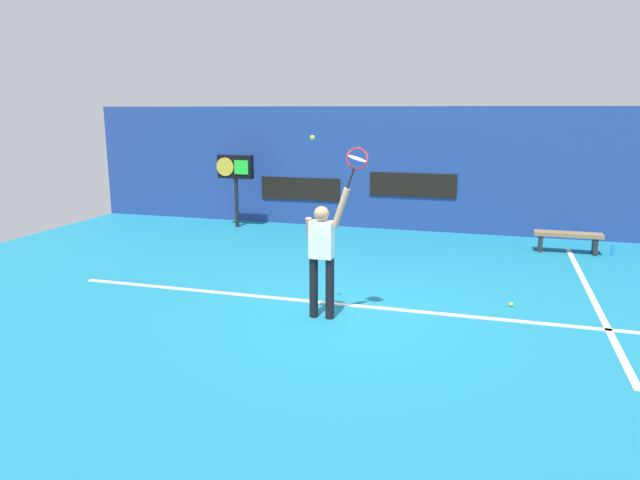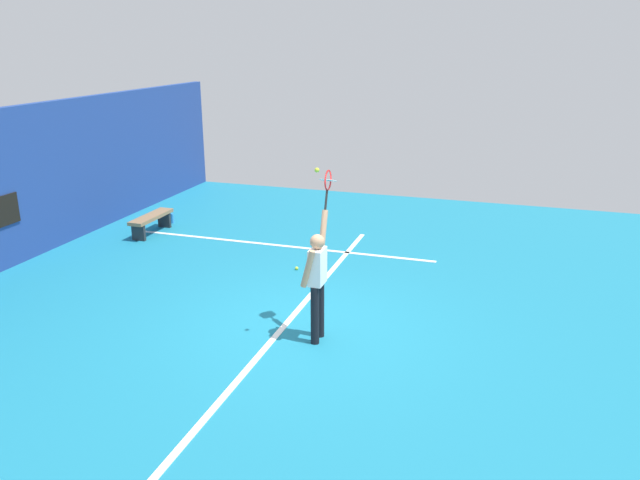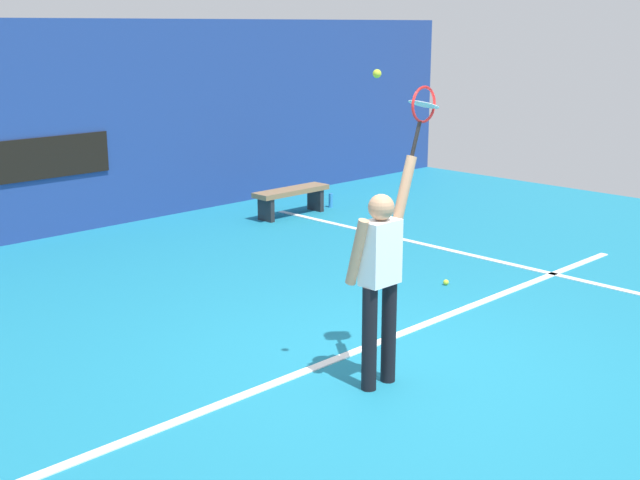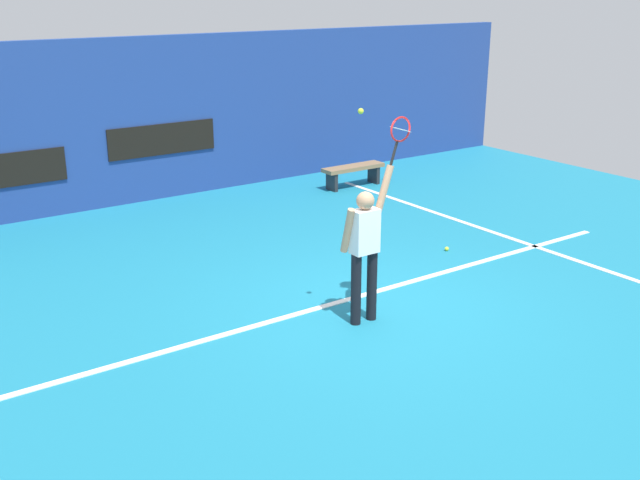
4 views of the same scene
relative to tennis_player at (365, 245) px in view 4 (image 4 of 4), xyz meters
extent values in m
plane|color=teal|center=(0.39, 0.24, -1.01)|extent=(18.00, 18.00, 0.00)
cube|color=navy|center=(0.39, 6.95, 0.55)|extent=(18.00, 0.20, 3.13)
cube|color=black|center=(0.39, 6.83, 0.17)|extent=(2.20, 0.03, 0.60)
cube|color=black|center=(-2.61, 6.83, -0.05)|extent=(2.20, 0.03, 0.60)
cube|color=white|center=(0.39, 0.64, -1.00)|extent=(10.00, 0.10, 0.01)
cube|color=white|center=(4.04, 2.24, -1.00)|extent=(0.10, 7.00, 0.01)
cylinder|color=black|center=(-0.13, 0.00, -0.55)|extent=(0.13, 0.13, 0.92)
cylinder|color=black|center=(0.12, 0.00, -0.55)|extent=(0.13, 0.13, 0.92)
cube|color=white|center=(-0.01, 0.00, 0.18)|extent=(0.34, 0.20, 0.55)
sphere|color=tan|center=(-0.01, 0.00, 0.57)|extent=(0.22, 0.22, 0.22)
cylinder|color=tan|center=(0.28, 0.00, 0.68)|extent=(0.27, 0.09, 0.58)
cylinder|color=tan|center=(-0.21, 0.08, 0.21)|extent=(0.09, 0.23, 0.58)
cylinder|color=black|center=(0.42, 0.00, 1.09)|extent=(0.13, 0.03, 0.30)
torus|color=red|center=(0.51, 0.00, 1.37)|extent=(0.40, 0.02, 0.40)
cylinder|color=silver|center=(0.51, 0.00, 1.37)|extent=(0.25, 0.27, 0.09)
sphere|color=#CCE033|center=(-0.13, -0.04, 1.66)|extent=(0.07, 0.07, 0.07)
cube|color=olive|center=(3.97, 5.40, -0.60)|extent=(1.40, 0.36, 0.08)
cube|color=#262628|center=(3.42, 5.40, -0.83)|extent=(0.08, 0.32, 0.37)
cube|color=#262628|center=(4.52, 5.40, -0.83)|extent=(0.08, 0.32, 0.37)
cylinder|color=#338CD8|center=(4.89, 5.40, -0.89)|extent=(0.07, 0.07, 0.24)
sphere|color=#CCE033|center=(2.73, 1.33, -0.98)|extent=(0.07, 0.07, 0.07)
camera|label=1|loc=(2.34, -7.97, 2.05)|focal=32.83mm
camera|label=2|loc=(-8.21, -2.69, 3.40)|focal=35.07mm
camera|label=3|loc=(-5.07, -4.41, 2.02)|focal=46.85mm
camera|label=4|loc=(-5.48, -6.86, 3.03)|focal=42.69mm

